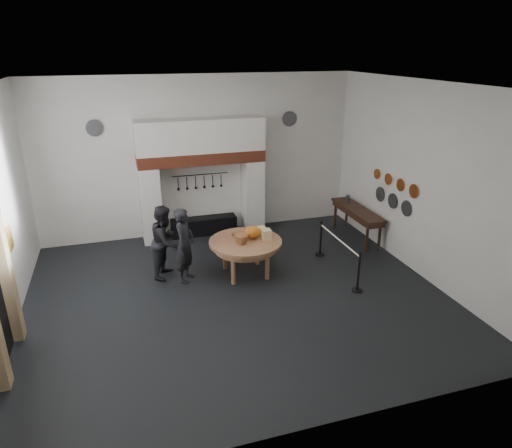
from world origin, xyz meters
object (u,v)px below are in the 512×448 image
object	(u,v)px
barrier_post_near	(359,273)
barrier_post_far	(321,239)
visitor_far	(165,241)
work_table	(245,242)
visitor_near	(185,245)
side_table	(357,210)
iron_range	(204,226)

from	to	relation	value
barrier_post_near	barrier_post_far	xyz separation A→B (m)	(0.00, 2.00, 0.00)
visitor_far	barrier_post_far	distance (m)	4.03
work_table	visitor_near	size ratio (longest dim) A/B	0.97
side_table	barrier_post_near	distance (m)	3.12
visitor_far	iron_range	bearing A→B (deg)	-2.53
visitor_far	barrier_post_near	bearing A→B (deg)	-89.33
iron_range	barrier_post_near	world-z (taller)	barrier_post_near
work_table	barrier_post_near	xyz separation A→B (m)	(2.18, -1.56, -0.39)
barrier_post_far	barrier_post_near	bearing A→B (deg)	-90.00
visitor_far	side_table	xyz separation A→B (m)	(5.45, 0.66, -0.01)
visitor_far	barrier_post_near	world-z (taller)	visitor_far
side_table	barrier_post_near	bearing A→B (deg)	-117.85
work_table	barrier_post_far	size ratio (longest dim) A/B	1.93
work_table	visitor_far	size ratio (longest dim) A/B	0.99
iron_range	work_table	xyz separation A→B (m)	(0.48, -2.80, 0.59)
iron_range	side_table	size ratio (longest dim) A/B	0.86
barrier_post_near	iron_range	bearing A→B (deg)	121.36
visitor_far	barrier_post_near	distance (m)	4.53
visitor_near	side_table	size ratio (longest dim) A/B	0.82
side_table	barrier_post_near	size ratio (longest dim) A/B	2.44
visitor_near	visitor_far	world-z (taller)	visitor_near
work_table	barrier_post_far	xyz separation A→B (m)	(2.18, 0.44, -0.39)
side_table	visitor_far	bearing A→B (deg)	-173.06
side_table	visitor_near	bearing A→B (deg)	-168.11
visitor_near	barrier_post_near	distance (m)	4.00
visitor_far	barrier_post_far	xyz separation A→B (m)	(4.00, -0.07, -0.43)
side_table	barrier_post_far	world-z (taller)	same
iron_range	visitor_near	xyz separation A→B (m)	(-0.95, -2.68, 0.65)
work_table	side_table	size ratio (longest dim) A/B	0.79
visitor_near	visitor_far	distance (m)	0.57
work_table	visitor_far	world-z (taller)	visitor_far
work_table	visitor_near	bearing A→B (deg)	175.57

